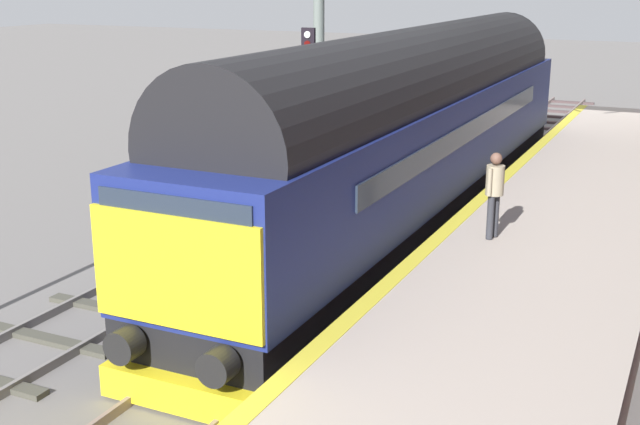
% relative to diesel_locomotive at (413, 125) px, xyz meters
% --- Properties ---
extents(ground_plane, '(140.00, 140.00, 0.00)m').
position_rel_diesel_locomotive_xyz_m(ground_plane, '(-0.00, -7.12, -2.49)').
color(ground_plane, slate).
rests_on(ground_plane, ground).
extents(track_main, '(2.50, 60.00, 0.15)m').
position_rel_diesel_locomotive_xyz_m(track_main, '(-0.00, -7.12, -2.43)').
color(track_main, gray).
rests_on(track_main, ground).
extents(track_adjacent_west, '(2.50, 60.00, 0.15)m').
position_rel_diesel_locomotive_xyz_m(track_adjacent_west, '(-3.22, -7.12, -2.43)').
color(track_adjacent_west, slate).
rests_on(track_adjacent_west, ground).
extents(station_platform, '(4.00, 44.00, 1.01)m').
position_rel_diesel_locomotive_xyz_m(station_platform, '(3.60, -7.12, -1.99)').
color(station_platform, '#BBAEA1').
rests_on(station_platform, ground).
extents(diesel_locomotive, '(2.74, 19.34, 4.68)m').
position_rel_diesel_locomotive_xyz_m(diesel_locomotive, '(0.00, 0.00, 0.00)').
color(diesel_locomotive, black).
rests_on(diesel_locomotive, ground).
extents(signal_post_far, '(0.44, 0.22, 4.28)m').
position_rel_diesel_locomotive_xyz_m(signal_post_far, '(-5.08, 4.90, 0.28)').
color(signal_post_far, gray).
rests_on(signal_post_far, ground).
extents(waiting_passenger, '(0.41, 0.50, 1.64)m').
position_rel_diesel_locomotive_xyz_m(waiting_passenger, '(2.67, -3.04, -0.49)').
color(waiting_passenger, '#313239').
rests_on(waiting_passenger, station_platform).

